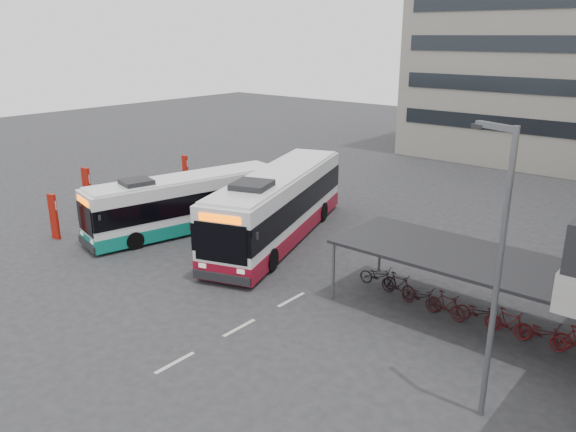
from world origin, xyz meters
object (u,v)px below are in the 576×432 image
Objects in this scene: bus_main at (278,206)px; lamp_post at (497,261)px; bus_teal at (187,203)px; pedestrian at (211,224)px.

lamp_post reaches higher than bus_main.
bus_main is 5.19m from bus_teal.
bus_teal is 1.37× the size of lamp_post.
lamp_post reaches higher than pedestrian.
pedestrian is at bearing -175.27° from lamp_post.
bus_main is at bearing 173.73° from lamp_post.
bus_teal is at bearing 98.84° from pedestrian.
bus_main is 15.81m from lamp_post.
lamp_post is (16.43, -4.89, 3.87)m from pedestrian.
pedestrian is at bearing 9.41° from bus_teal.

